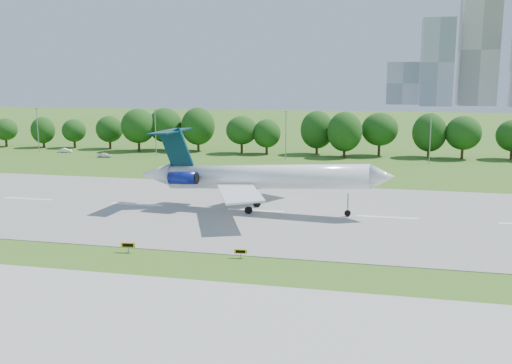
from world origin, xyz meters
name	(u,v)px	position (x,y,z in m)	size (l,w,h in m)	color
ground	(50,249)	(0.00, 0.00, 0.00)	(600.00, 600.00, 0.00)	#315B18
runway	(136,205)	(0.00, 25.00, 0.04)	(400.00, 45.00, 0.08)	gray
tree_line	(238,130)	(0.00, 92.00, 6.19)	(288.40, 8.40, 10.40)	#382314
light_poles	(219,133)	(-2.50, 82.00, 6.34)	(175.90, 0.25, 12.19)	gray
skyline	(471,64)	(100.16, 390.61, 30.46)	(127.00, 52.00, 80.00)	#B2B2B7
airliner	(253,176)	(19.63, 25.13, 5.53)	(40.38, 29.33, 12.66)	white
taxi_sign_centre	(241,252)	(23.46, 1.72, 0.77)	(1.50, 0.33, 1.05)	gray
taxi_sign_right	(128,245)	(9.89, 0.85, 0.90)	(1.75, 0.38, 1.22)	gray
service_vehicle_a	(65,150)	(-46.93, 81.97, 0.59)	(1.25, 3.59, 1.18)	white
service_vehicle_b	(105,155)	(-31.59, 75.38, 0.61)	(1.44, 3.58, 1.22)	silver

